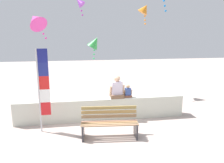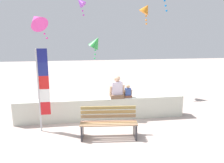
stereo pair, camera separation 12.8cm
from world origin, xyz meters
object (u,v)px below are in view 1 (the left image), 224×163
kite_green (95,42)px  kite_purple (80,2)px  kite_orange (145,9)px  person_adult (117,89)px  person_child (128,92)px  kite_magenta (36,20)px  park_bench (109,123)px  flag_banner (42,86)px

kite_green → kite_purple: size_ratio=1.35×
kite_purple → kite_orange: 3.13m
person_adult → person_child: bearing=0.1°
kite_magenta → person_adult: bearing=-35.1°
park_bench → person_child: bearing=57.1°
kite_purple → kite_magenta: kite_purple is taller
kite_green → kite_magenta: bearing=-160.1°
person_adult → kite_orange: 4.80m
person_adult → flag_banner: flag_banner is taller
person_child → park_bench: bearing=-122.9°
person_child → kite_purple: bearing=119.8°
person_child → kite_green: (-0.91, 2.98, 1.70)m
flag_banner → kite_magenta: (-0.49, 2.79, 2.13)m
park_bench → person_child: size_ratio=3.77×
kite_purple → kite_orange: (3.10, 0.33, -0.20)m
park_bench → flag_banner: (-1.99, 0.70, 1.06)m
person_child → flag_banner: flag_banner is taller
flag_banner → kite_magenta: bearing=100.0°
person_child → kite_purple: size_ratio=0.56×
flag_banner → person_adult: bearing=15.7°
kite_magenta → kite_orange: 5.05m
park_bench → kite_purple: 5.82m
flag_banner → kite_green: size_ratio=2.36×
flag_banner → kite_green: kite_green is taller
kite_magenta → kite_orange: (4.91, 0.99, 0.64)m
park_bench → kite_orange: (2.43, 4.48, 3.83)m
flag_banner → kite_green: bearing=61.7°
person_adult → person_child: 0.43m
park_bench → kite_green: bearing=90.1°
kite_magenta → kite_green: bearing=19.9°
kite_magenta → person_child: bearing=-31.7°
park_bench → kite_magenta: size_ratio=1.43×
person_child → kite_green: bearing=107.0°
flag_banner → kite_purple: bearing=69.1°
park_bench → kite_orange: 6.37m
person_child → kite_magenta: (-3.39, 2.09, 2.64)m
park_bench → kite_orange: size_ratio=1.64×
kite_purple → person_child: bearing=-60.2°
park_bench → kite_purple: size_ratio=2.12×
kite_purple → person_adult: bearing=-67.0°
kite_purple → flag_banner: bearing=-110.9°
park_bench → kite_magenta: (-2.48, 3.49, 3.19)m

